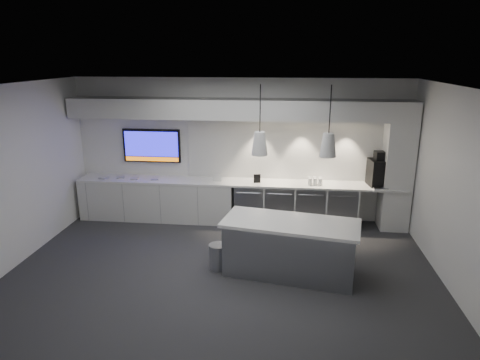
# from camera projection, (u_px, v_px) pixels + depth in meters

# --- Properties ---
(floor) EXTENTS (7.00, 7.00, 0.00)m
(floor) POSITION_uv_depth(u_px,v_px,m) (223.00, 270.00, 7.11)
(floor) COLOR #2F2F32
(floor) RESTS_ON ground
(ceiling) EXTENTS (7.00, 7.00, 0.00)m
(ceiling) POSITION_uv_depth(u_px,v_px,m) (221.00, 86.00, 6.27)
(ceiling) COLOR black
(ceiling) RESTS_ON wall_back
(wall_back) EXTENTS (7.00, 0.00, 7.00)m
(wall_back) POSITION_uv_depth(u_px,v_px,m) (240.00, 150.00, 9.07)
(wall_back) COLOR white
(wall_back) RESTS_ON floor
(wall_front) EXTENTS (7.00, 0.00, 7.00)m
(wall_front) POSITION_uv_depth(u_px,v_px,m) (185.00, 255.00, 4.30)
(wall_front) COLOR white
(wall_front) RESTS_ON floor
(wall_left) EXTENTS (0.00, 7.00, 7.00)m
(wall_left) POSITION_uv_depth(u_px,v_px,m) (12.00, 177.00, 7.06)
(wall_left) COLOR white
(wall_left) RESTS_ON floor
(wall_right) EXTENTS (0.00, 7.00, 7.00)m
(wall_right) POSITION_uv_depth(u_px,v_px,m) (456.00, 191.00, 6.32)
(wall_right) COLOR white
(wall_right) RESTS_ON floor
(back_counter) EXTENTS (6.80, 0.65, 0.04)m
(back_counter) POSITION_uv_depth(u_px,v_px,m) (238.00, 182.00, 8.94)
(back_counter) COLOR white
(back_counter) RESTS_ON left_base_cabinets
(left_base_cabinets) EXTENTS (3.30, 0.63, 0.86)m
(left_base_cabinets) POSITION_uv_depth(u_px,v_px,m) (158.00, 200.00, 9.25)
(left_base_cabinets) COLOR silver
(left_base_cabinets) RESTS_ON floor
(fridge_unit_a) EXTENTS (0.60, 0.61, 0.85)m
(fridge_unit_a) POSITION_uv_depth(u_px,v_px,m) (250.00, 203.00, 9.04)
(fridge_unit_a) COLOR #909498
(fridge_unit_a) RESTS_ON floor
(fridge_unit_b) EXTENTS (0.60, 0.61, 0.85)m
(fridge_unit_b) POSITION_uv_depth(u_px,v_px,m) (279.00, 204.00, 8.97)
(fridge_unit_b) COLOR #909498
(fridge_unit_b) RESTS_ON floor
(fridge_unit_c) EXTENTS (0.60, 0.61, 0.85)m
(fridge_unit_c) POSITION_uv_depth(u_px,v_px,m) (310.00, 205.00, 8.90)
(fridge_unit_c) COLOR #909498
(fridge_unit_c) RESTS_ON floor
(fridge_unit_d) EXTENTS (0.60, 0.61, 0.85)m
(fridge_unit_d) POSITION_uv_depth(u_px,v_px,m) (340.00, 206.00, 8.84)
(fridge_unit_d) COLOR #909498
(fridge_unit_d) RESTS_ON floor
(backsplash) EXTENTS (4.60, 0.03, 1.30)m
(backsplash) POSITION_uv_depth(u_px,v_px,m) (297.00, 149.00, 8.91)
(backsplash) COLOR silver
(backsplash) RESTS_ON wall_back
(soffit) EXTENTS (6.90, 0.60, 0.40)m
(soffit) POSITION_uv_depth(u_px,v_px,m) (238.00, 109.00, 8.53)
(soffit) COLOR silver
(soffit) RESTS_ON wall_back
(column) EXTENTS (0.55, 0.55, 2.60)m
(column) POSITION_uv_depth(u_px,v_px,m) (397.00, 167.00, 8.51)
(column) COLOR silver
(column) RESTS_ON floor
(wall_tv) EXTENTS (1.25, 0.07, 0.72)m
(wall_tv) POSITION_uv_depth(u_px,v_px,m) (152.00, 146.00, 9.21)
(wall_tv) COLOR black
(wall_tv) RESTS_ON wall_back
(island) EXTENTS (2.27, 1.28, 0.91)m
(island) POSITION_uv_depth(u_px,v_px,m) (290.00, 248.00, 6.87)
(island) COLOR #909498
(island) RESTS_ON floor
(bin) EXTENTS (0.34, 0.34, 0.43)m
(bin) POSITION_uv_depth(u_px,v_px,m) (218.00, 257.00, 7.10)
(bin) COLOR #909498
(bin) RESTS_ON floor
(coffee_machine) EXTENTS (0.44, 0.60, 0.70)m
(coffee_machine) POSITION_uv_depth(u_px,v_px,m) (379.00, 172.00, 8.57)
(coffee_machine) COLOR black
(coffee_machine) RESTS_ON back_counter
(sign_black) EXTENTS (0.14, 0.04, 0.18)m
(sign_black) POSITION_uv_depth(u_px,v_px,m) (257.00, 178.00, 8.81)
(sign_black) COLOR black
(sign_black) RESTS_ON back_counter
(sign_white) EXTENTS (0.18, 0.02, 0.14)m
(sign_white) POSITION_uv_depth(u_px,v_px,m) (217.00, 178.00, 8.92)
(sign_white) COLOR white
(sign_white) RESTS_ON back_counter
(cup_cluster) EXTENTS (0.28, 0.18, 0.15)m
(cup_cluster) POSITION_uv_depth(u_px,v_px,m) (315.00, 181.00, 8.66)
(cup_cluster) COLOR white
(cup_cluster) RESTS_ON back_counter
(tray_a) EXTENTS (0.20, 0.20, 0.02)m
(tray_a) POSITION_uv_depth(u_px,v_px,m) (104.00, 178.00, 9.14)
(tray_a) COLOR #A4A4A4
(tray_a) RESTS_ON back_counter
(tray_b) EXTENTS (0.20, 0.20, 0.02)m
(tray_b) POSITION_uv_depth(u_px,v_px,m) (121.00, 177.00, 9.17)
(tray_b) COLOR #A4A4A4
(tray_b) RESTS_ON back_counter
(tray_c) EXTENTS (0.18, 0.18, 0.02)m
(tray_c) POSITION_uv_depth(u_px,v_px,m) (135.00, 178.00, 9.09)
(tray_c) COLOR #A4A4A4
(tray_c) RESTS_ON back_counter
(tray_d) EXTENTS (0.20, 0.20, 0.02)m
(tray_d) POSITION_uv_depth(u_px,v_px,m) (155.00, 179.00, 9.06)
(tray_d) COLOR #A4A4A4
(tray_d) RESTS_ON back_counter
(pendant_left) EXTENTS (0.25, 0.25, 1.05)m
(pendant_left) POSITION_uv_depth(u_px,v_px,m) (260.00, 143.00, 6.45)
(pendant_left) COLOR silver
(pendant_left) RESTS_ON ceiling
(pendant_right) EXTENTS (0.25, 0.25, 1.05)m
(pendant_right) POSITION_uv_depth(u_px,v_px,m) (328.00, 145.00, 6.34)
(pendant_right) COLOR silver
(pendant_right) RESTS_ON ceiling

